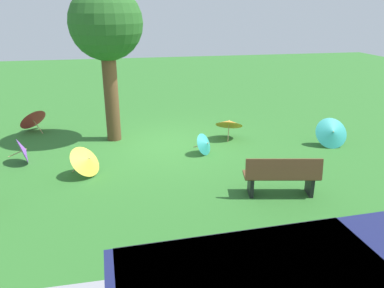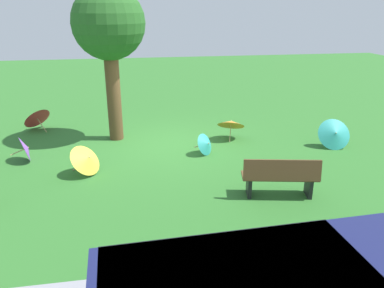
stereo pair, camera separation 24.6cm
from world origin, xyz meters
The scene contains 9 objects.
ground centered at (0.00, 0.00, 0.00)m, with size 40.00×40.00×0.00m, color #2D6B28.
park_bench centered at (-2.13, 3.63, 0.47)m, with size 1.66×0.78×0.90m.
shade_tree centered at (1.37, -0.80, 3.31)m, with size 2.06×2.06×4.44m.
parasol_orange_0 centered at (-2.09, -0.16, 0.51)m, with size 1.05×1.03×0.78m.
parasol_yellow_0 centered at (2.00, 1.77, 0.41)m, with size 1.00×1.04×0.78m.
parasol_red_0 centered at (3.98, -2.15, 0.45)m, with size 1.13×1.12×0.84m.
parasol_teal_0 centered at (-1.09, 0.98, 0.31)m, with size 0.69×0.71×0.62m.
parasol_teal_1 centered at (-4.82, 1.09, 0.43)m, with size 1.00×0.87×0.86m.
parasol_purple_0 centered at (3.66, 0.63, 0.36)m, with size 0.64×0.77×0.71m.
Camera 1 is at (1.17, 10.37, 3.87)m, focal length 35.17 mm.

